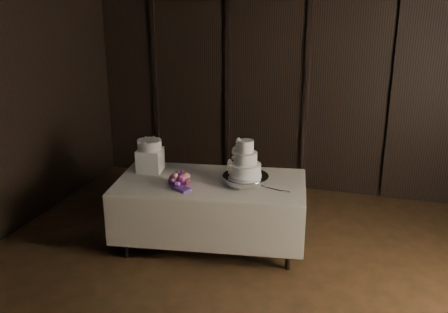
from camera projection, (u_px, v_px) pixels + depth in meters
room at (235, 169)px, 3.47m from camera, size 6.08×7.08×3.08m
display_table at (211, 211)px, 5.38m from camera, size 2.13×1.34×0.76m
cake_stand at (246, 180)px, 5.19m from camera, size 0.52×0.52×0.09m
wedding_cake at (243, 162)px, 5.13m from camera, size 0.35×0.32×0.38m
bouquet at (181, 179)px, 5.14m from camera, size 0.45×0.50×0.19m
box_pedestal at (150, 160)px, 5.54m from camera, size 0.29×0.29×0.25m
small_cake at (149, 145)px, 5.49m from camera, size 0.27×0.27×0.11m
cake_knife at (270, 188)px, 5.07m from camera, size 0.36×0.12×0.01m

